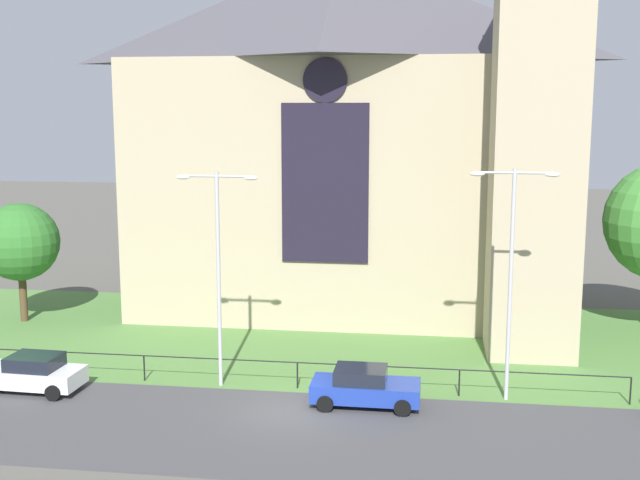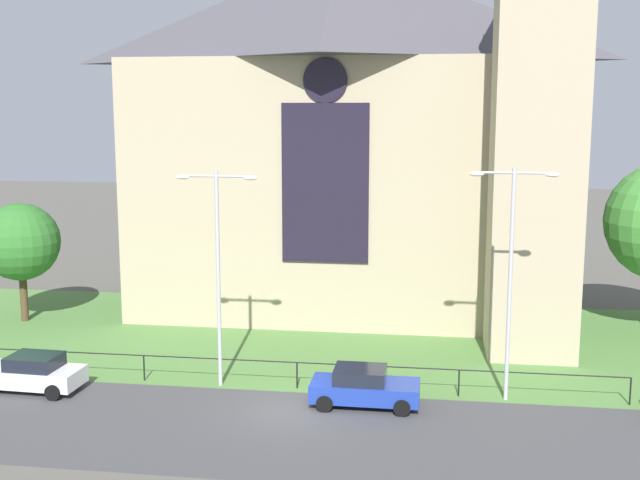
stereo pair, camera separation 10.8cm
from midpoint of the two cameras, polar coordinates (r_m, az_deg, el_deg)
name	(u,v)px [view 1 (the left image)]	position (r m, az deg, el deg)	size (l,w,h in m)	color
ground	(328,338)	(40.71, 0.47, -6.96)	(160.00, 160.00, 0.00)	#56544C
road_asphalt	(284,431)	(29.53, -2.70, -13.43)	(120.00, 8.00, 0.01)	#424244
grass_verge	(322,349)	(38.81, 0.08, -7.77)	(120.00, 20.00, 0.01)	#517F3D
church_building	(352,129)	(45.36, 2.20, 7.88)	(23.20, 16.20, 26.00)	tan
iron_railing	(297,366)	(33.39, -1.72, -8.94)	(26.42, 0.07, 1.13)	black
tree_left_far	(20,242)	(45.86, -20.62, -0.15)	(4.17, 4.17, 6.45)	#4C3823
streetlamp_near	(218,253)	(32.83, -7.35, -0.91)	(3.37, 0.26, 8.95)	#B2B2B7
streetlamp_far	(511,257)	(31.78, 13.36, -1.17)	(3.37, 0.26, 9.21)	#B2B2B7
parked_car_white	(32,373)	(35.22, -19.90, -8.89)	(4.28, 2.19, 1.51)	silver
parked_car_blue	(365,387)	(31.65, 3.09, -10.40)	(4.21, 2.04, 1.51)	#1E3899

